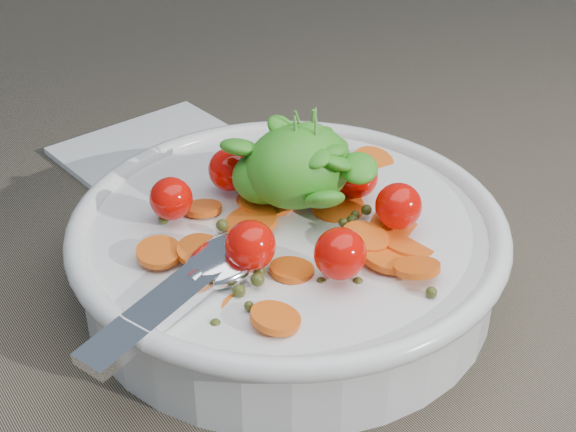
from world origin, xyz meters
TOP-DOWN VIEW (x-y plane):
  - ground at (0.00, 0.00)m, footprint 6.00×6.00m
  - bowl at (-0.00, 0.02)m, footprint 0.28×0.26m
  - napkin at (0.01, 0.22)m, footprint 0.15×0.13m

SIDE VIEW (x-z plane):
  - ground at x=0.00m, z-range 0.00..0.00m
  - napkin at x=0.01m, z-range 0.00..0.01m
  - bowl at x=0.00m, z-range -0.02..0.09m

